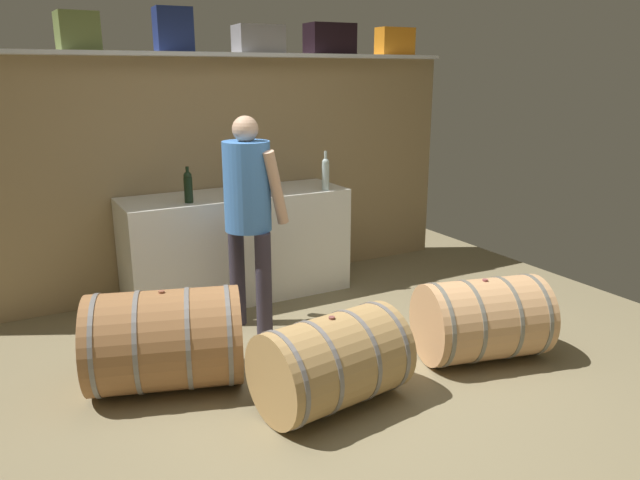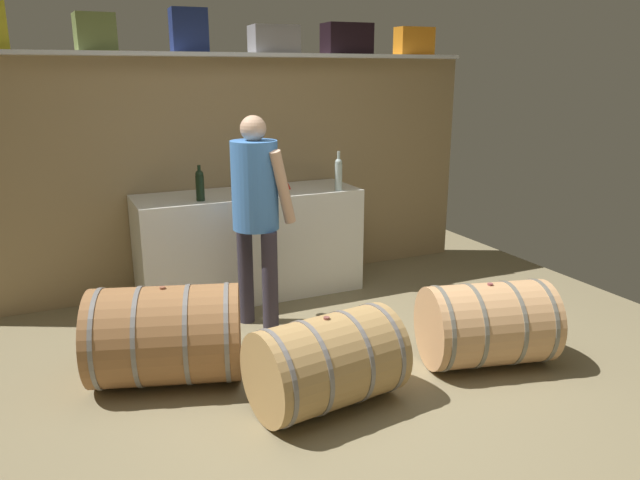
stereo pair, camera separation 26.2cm
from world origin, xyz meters
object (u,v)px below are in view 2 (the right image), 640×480
Objects in this scene: toolcase_orange at (414,41)px; wine_bottle_dark at (200,185)px; wine_barrel_near at (487,324)px; toolcase_navy at (189,30)px; wine_bottle_clear at (339,173)px; wine_barrel_far at (166,335)px; wine_glass at (265,178)px; red_funnel at (285,182)px; toolcase_grey at (274,39)px; wine_bottle_amber at (260,176)px; winemaker_pouring at (256,201)px; toolcase_black at (347,39)px; wine_barrel_flank at (326,362)px; work_cabinet at (250,244)px; toolcase_olive at (95,32)px.

wine_bottle_dark is at bearing -167.38° from toolcase_orange.
toolcase_navy is at bearing 136.72° from wine_barrel_near.
wine_barrel_far is at bearing -148.92° from wine_bottle_clear.
wine_glass reaches higher than red_funnel.
toolcase_navy is 2.49× the size of wine_glass.
toolcase_grey is at bearing 3.12° from toolcase_navy.
wine_bottle_amber is (0.46, -0.31, -1.17)m from toolcase_navy.
wine_barrel_far is (-1.34, -1.52, -1.87)m from toolcase_grey.
toolcase_navy is 0.86× the size of toolcase_grey.
toolcase_grey is 0.24× the size of winemaker_pouring.
red_funnel is (-0.71, -0.21, -1.23)m from toolcase_black.
toolcase_black reaches higher than winemaker_pouring.
wine_bottle_amber is at bearing -126.13° from toolcase_grey.
winemaker_pouring is (0.02, 1.26, 0.72)m from wine_barrel_flank.
wine_bottle_amber is 2.23m from wine_barrel_near.
toolcase_grey is (0.73, 0.00, -0.05)m from toolcase_navy.
wine_bottle_dark reaches higher than work_cabinet.
wine_bottle_clear is (-1.03, -0.47, -1.13)m from toolcase_orange.
toolcase_black is 0.26× the size of winemaker_pouring.
winemaker_pouring reaches higher than work_cabinet.
work_cabinet is 0.59m from wine_glass.
toolcase_olive reaches higher than wine_bottle_amber.
winemaker_pouring is at bearing -48.34° from toolcase_olive.
toolcase_grey reaches higher than wine_bottle_amber.
wine_bottle_clear is (-0.31, -0.47, -1.13)m from toolcase_black.
toolcase_grey is 2.89× the size of wine_glass.
wine_glass is (0.58, -0.13, -1.23)m from toolcase_navy.
wine_bottle_amber is at bearing 66.20° from wine_barrel_far.
work_cabinet is at bearing 20.67° from wine_bottle_dark.
toolcase_navy is 1.18× the size of wine_bottle_dark.
wine_bottle_clear is 0.65m from wine_glass.
toolcase_olive is at bearing -177.52° from toolcase_orange.
wine_glass is 2.23m from wine_barrel_flank.
red_funnel is 2.19m from wine_barrel_near.
red_funnel is at bearing 2.45° from work_cabinet.
wine_barrel_near is (1.40, -2.17, -1.96)m from toolcase_navy.
wine_barrel_far is at bearing -126.88° from toolcase_grey.
wine_glass is (-1.58, -0.13, -1.18)m from toolcase_orange.
red_funnel is at bearing 20.56° from wine_bottle_amber.
toolcase_grey reaches higher than red_funnel.
winemaker_pouring reaches higher than red_funnel.
wine_bottle_clear is at bearing 96.74° from winemaker_pouring.
red_funnel is at bearing -28.51° from wine_glass.
wine_bottle_amber is 0.69m from winemaker_pouring.
wine_barrel_far is at bearing -115.52° from wine_bottle_dark.
toolcase_navy is 1.05× the size of wine_bottle_amber.
wine_glass reaches higher than work_cabinet.
toolcase_orange reaches higher than work_cabinet.
toolcase_olive is 0.99× the size of wine_bottle_dark.
toolcase_orange is at bearing 3.56° from toolcase_black.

